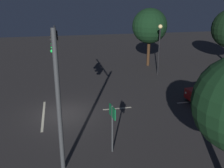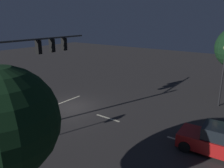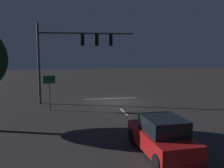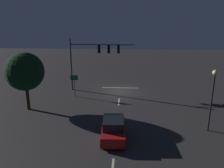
{
  "view_description": "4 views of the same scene",
  "coord_description": "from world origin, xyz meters",
  "px_view_note": "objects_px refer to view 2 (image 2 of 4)",
  "views": [
    {
      "loc": [
        17.18,
        -0.1,
        7.99
      ],
      "look_at": [
        0.83,
        3.42,
        2.28
      ],
      "focal_mm": 40.91,
      "sensor_mm": 36.0,
      "label": 1
    },
    {
      "loc": [
        12.89,
        13.8,
        7.46
      ],
      "look_at": [
        -1.03,
        3.66,
        2.46
      ],
      "focal_mm": 36.36,
      "sensor_mm": 36.0,
      "label": 2
    },
    {
      "loc": [
        4.43,
        22.51,
        4.62
      ],
      "look_at": [
        0.89,
        3.96,
        2.12
      ],
      "focal_mm": 41.7,
      "sensor_mm": 36.0,
      "label": 3
    },
    {
      "loc": [
        -0.75,
        28.45,
        9.4
      ],
      "look_at": [
        0.81,
        3.65,
        2.03
      ],
      "focal_mm": 36.5,
      "sensor_mm": 36.0,
      "label": 4
    }
  ],
  "objects_px": {
    "street_lamp_left_kerb": "(224,65)",
    "route_sign": "(33,113)",
    "traffic_signal_assembly": "(31,57)",
    "tree_right_far": "(2,123)",
    "car_approaching": "(219,142)"
  },
  "relations": [
    {
      "from": "street_lamp_left_kerb",
      "to": "tree_right_far",
      "type": "relative_size",
      "value": 0.88
    },
    {
      "from": "traffic_signal_assembly",
      "to": "street_lamp_left_kerb",
      "type": "height_order",
      "value": "traffic_signal_assembly"
    },
    {
      "from": "traffic_signal_assembly",
      "to": "street_lamp_left_kerb",
      "type": "relative_size",
      "value": 1.56
    },
    {
      "from": "car_approaching",
      "to": "street_lamp_left_kerb",
      "type": "distance_m",
      "value": 8.69
    },
    {
      "from": "traffic_signal_assembly",
      "to": "street_lamp_left_kerb",
      "type": "distance_m",
      "value": 15.5
    },
    {
      "from": "traffic_signal_assembly",
      "to": "car_approaching",
      "type": "distance_m",
      "value": 13.28
    },
    {
      "from": "car_approaching",
      "to": "street_lamp_left_kerb",
      "type": "relative_size",
      "value": 0.83
    },
    {
      "from": "street_lamp_left_kerb",
      "to": "traffic_signal_assembly",
      "type": "bearing_deg",
      "value": -43.34
    },
    {
      "from": "traffic_signal_assembly",
      "to": "tree_right_far",
      "type": "height_order",
      "value": "traffic_signal_assembly"
    },
    {
      "from": "traffic_signal_assembly",
      "to": "street_lamp_left_kerb",
      "type": "bearing_deg",
      "value": 136.66
    },
    {
      "from": "street_lamp_left_kerb",
      "to": "tree_right_far",
      "type": "xyz_separation_m",
      "value": [
        17.29,
        -3.65,
        0.37
      ]
    },
    {
      "from": "car_approaching",
      "to": "tree_right_far",
      "type": "xyz_separation_m",
      "value": [
        9.27,
        -5.28,
        3.28
      ]
    },
    {
      "from": "street_lamp_left_kerb",
      "to": "tree_right_far",
      "type": "distance_m",
      "value": 17.68
    },
    {
      "from": "street_lamp_left_kerb",
      "to": "route_sign",
      "type": "xyz_separation_m",
      "value": [
        13.29,
        -7.93,
        -1.75
      ]
    },
    {
      "from": "car_approaching",
      "to": "traffic_signal_assembly",
      "type": "bearing_deg",
      "value": -75.24
    }
  ]
}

